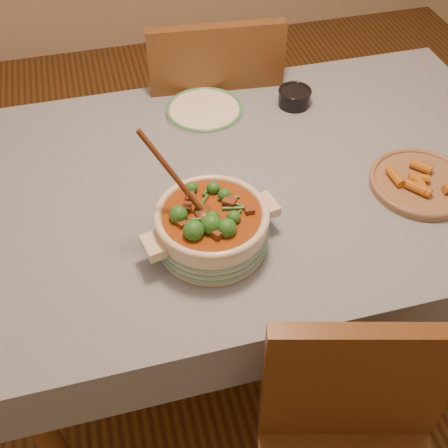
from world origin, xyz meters
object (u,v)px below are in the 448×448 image
object	(u,v)px
stew_casserole	(212,225)
fried_plate	(421,182)
dining_table	(260,197)
condiment_bowl	(295,96)
chair_far	(213,115)
white_plate	(204,110)

from	to	relation	value
stew_casserole	fried_plate	world-z (taller)	stew_casserole
dining_table	condiment_bowl	xyz separation A→B (m)	(0.21, 0.31, 0.12)
stew_casserole	chair_far	bearing A→B (deg)	76.16
white_plate	chair_far	world-z (taller)	chair_far
dining_table	white_plate	world-z (taller)	white_plate
fried_plate	chair_far	distance (m)	0.90
stew_casserole	white_plate	world-z (taller)	stew_casserole
fried_plate	white_plate	bearing A→B (deg)	135.49
fried_plate	condiment_bowl	bearing A→B (deg)	113.94
white_plate	condiment_bowl	size ratio (longest dim) A/B	2.19
white_plate	fried_plate	size ratio (longest dim) A/B	0.86
white_plate	fried_plate	world-z (taller)	fried_plate
white_plate	stew_casserole	bearing A→B (deg)	-101.36
fried_plate	chair_far	size ratio (longest dim) A/B	0.34
dining_table	stew_casserole	distance (m)	0.35
condiment_bowl	chair_far	distance (m)	0.42
dining_table	condiment_bowl	size ratio (longest dim) A/B	12.51
condiment_bowl	chair_far	world-z (taller)	chair_far
condiment_bowl	fried_plate	distance (m)	0.52
fried_plate	chair_far	world-z (taller)	chair_far
stew_casserole	condiment_bowl	world-z (taller)	stew_casserole
chair_far	fried_plate	bearing A→B (deg)	124.91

